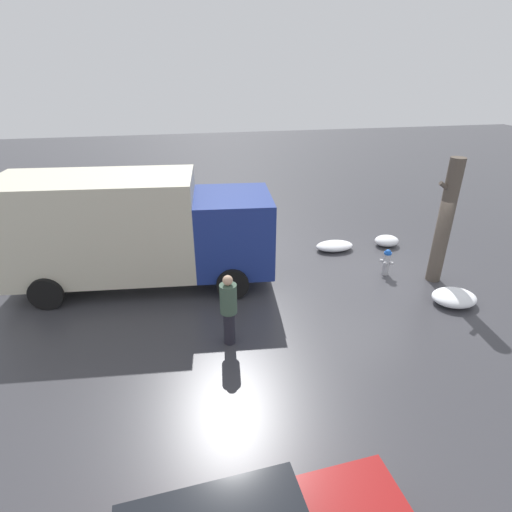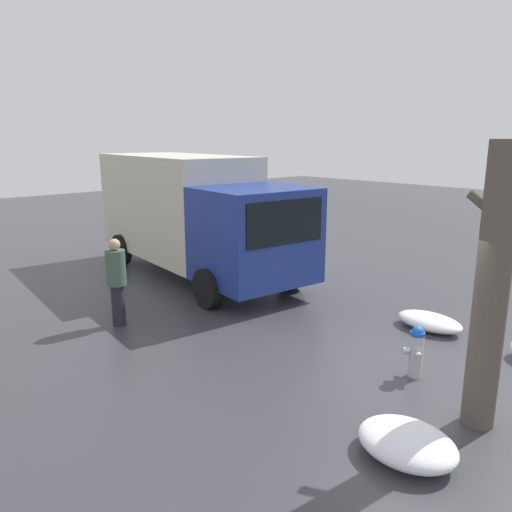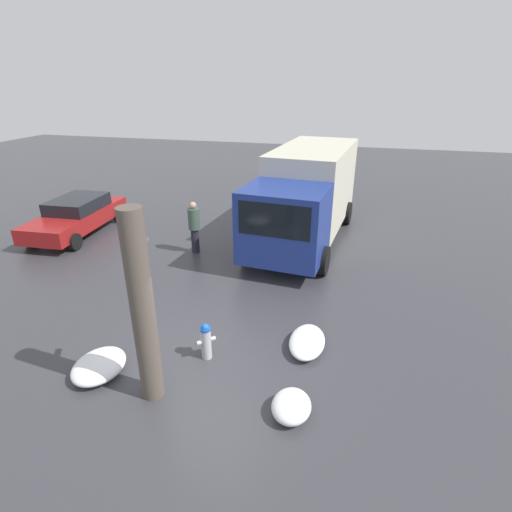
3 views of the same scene
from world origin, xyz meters
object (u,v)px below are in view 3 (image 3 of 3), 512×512
fire_hydrant (206,340)px  delivery_truck (307,193)px  parked_car (77,215)px  tree_trunk (143,310)px  pedestrian (194,225)px

fire_hydrant → delivery_truck: 7.63m
delivery_truck → parked_car: (-1.57, 8.57, -1.05)m
tree_trunk → pedestrian: (6.51, 1.83, -0.89)m
tree_trunk → pedestrian: 6.82m
tree_trunk → pedestrian: bearing=15.7°
fire_hydrant → delivery_truck: size_ratio=0.11×
tree_trunk → delivery_truck: bearing=-10.5°
fire_hydrant → tree_trunk: bearing=111.8°
pedestrian → parked_car: 5.17m
tree_trunk → pedestrian: size_ratio=2.07×
fire_hydrant → delivery_truck: bearing=-51.1°
tree_trunk → delivery_truck: size_ratio=0.48×
delivery_truck → parked_car: size_ratio=1.65×
fire_hydrant → tree_trunk: size_ratio=0.23×
pedestrian → parked_car: size_ratio=0.39×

